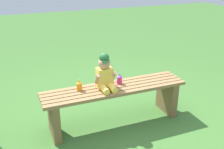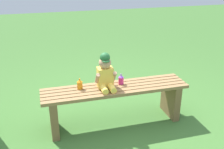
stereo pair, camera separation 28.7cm
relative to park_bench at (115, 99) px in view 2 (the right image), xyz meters
The scene contains 5 objects.
ground_plane 0.31m from the park_bench, ahead, with size 16.00×16.00×0.00m, color #3D6B2D.
park_bench is the anchor object (origin of this frame).
child_figure 0.35m from the park_bench, 168.77° to the left, with size 0.23×0.27×0.40m.
sippy_cup_left 0.45m from the park_bench, behind, with size 0.06×0.06×0.12m.
sippy_cup_right 0.24m from the park_bench, 36.71° to the left, with size 0.06×0.06×0.12m.
Camera 2 is at (-0.77, -2.60, 1.76)m, focal length 42.70 mm.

